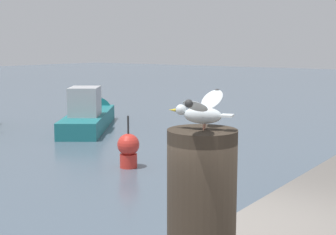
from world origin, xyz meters
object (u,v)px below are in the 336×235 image
(channel_buoy, at_px, (128,149))
(boat_teal, at_px, (91,114))
(seagull, at_px, (202,110))
(mooring_post, at_px, (202,212))

(channel_buoy, bearing_deg, boat_teal, 52.81)
(boat_teal, xyz_separation_m, channel_buoy, (-4.06, -5.35, 0.03))
(seagull, height_order, channel_buoy, seagull)
(mooring_post, relative_size, channel_buoy, 0.76)
(boat_teal, distance_m, channel_buoy, 6.72)
(boat_teal, relative_size, channel_buoy, 4.25)
(mooring_post, xyz_separation_m, channel_buoy, (6.76, 6.38, -1.60))
(seagull, relative_size, channel_buoy, 0.51)
(seagull, bearing_deg, channel_buoy, 43.34)
(boat_teal, bearing_deg, seagull, -132.69)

